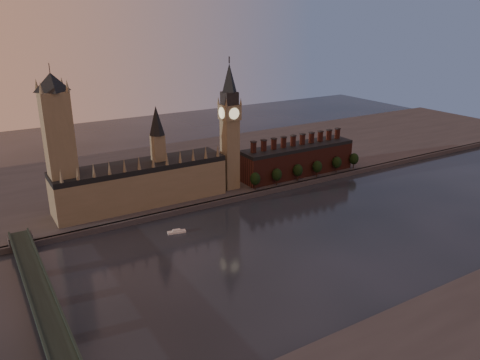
# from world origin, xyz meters

# --- Properties ---
(ground) EXTENTS (900.00, 900.00, 0.00)m
(ground) POSITION_xyz_m (0.00, 0.00, 0.00)
(ground) COLOR black
(ground) RESTS_ON ground
(north_bank) EXTENTS (900.00, 182.00, 4.00)m
(north_bank) POSITION_xyz_m (0.00, 178.04, 2.00)
(north_bank) COLOR #424247
(north_bank) RESTS_ON ground
(palace_of_westminster) EXTENTS (130.00, 30.30, 74.00)m
(palace_of_westminster) POSITION_xyz_m (-64.41, 114.91, 21.63)
(palace_of_westminster) COLOR #7E7459
(palace_of_westminster) RESTS_ON north_bank
(victoria_tower) EXTENTS (24.00, 24.00, 108.00)m
(victoria_tower) POSITION_xyz_m (-120.00, 115.00, 59.09)
(victoria_tower) COLOR #7E7459
(victoria_tower) RESTS_ON north_bank
(big_ben) EXTENTS (15.00, 15.00, 107.00)m
(big_ben) POSITION_xyz_m (10.00, 110.00, 56.83)
(big_ben) COLOR #7E7459
(big_ben) RESTS_ON north_bank
(chimney_block) EXTENTS (110.00, 25.00, 37.00)m
(chimney_block) POSITION_xyz_m (80.00, 110.00, 17.82)
(chimney_block) COLOR #4C231D
(chimney_block) RESTS_ON north_bank
(embankment_tree_0) EXTENTS (8.60, 8.60, 14.88)m
(embankment_tree_0) POSITION_xyz_m (25.24, 94.82, 13.47)
(embankment_tree_0) COLOR black
(embankment_tree_0) RESTS_ON north_bank
(embankment_tree_1) EXTENTS (8.60, 8.60, 14.88)m
(embankment_tree_1) POSITION_xyz_m (46.72, 94.34, 13.47)
(embankment_tree_1) COLOR black
(embankment_tree_1) RESTS_ON north_bank
(embankment_tree_2) EXTENTS (8.60, 8.60, 14.88)m
(embankment_tree_2) POSITION_xyz_m (69.30, 94.61, 13.47)
(embankment_tree_2) COLOR black
(embankment_tree_2) RESTS_ON north_bank
(embankment_tree_3) EXTENTS (8.60, 8.60, 14.88)m
(embankment_tree_3) POSITION_xyz_m (90.39, 93.65, 13.47)
(embankment_tree_3) COLOR black
(embankment_tree_3) RESTS_ON north_bank
(embankment_tree_4) EXTENTS (8.60, 8.60, 14.88)m
(embankment_tree_4) POSITION_xyz_m (114.20, 94.41, 13.47)
(embankment_tree_4) COLOR black
(embankment_tree_4) RESTS_ON north_bank
(embankment_tree_5) EXTENTS (8.60, 8.60, 14.88)m
(embankment_tree_5) POSITION_xyz_m (135.64, 94.42, 13.47)
(embankment_tree_5) COLOR black
(embankment_tree_5) RESTS_ON north_bank
(westminster_bridge) EXTENTS (14.00, 200.00, 11.55)m
(westminster_bridge) POSITION_xyz_m (-155.00, -2.70, 7.44)
(westminster_bridge) COLOR #1D2C29
(westminster_bridge) RESTS_ON ground
(river_boat) EXTENTS (12.87, 6.14, 2.48)m
(river_boat) POSITION_xyz_m (-60.93, 60.74, 0.95)
(river_boat) COLOR silver
(river_boat) RESTS_ON ground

